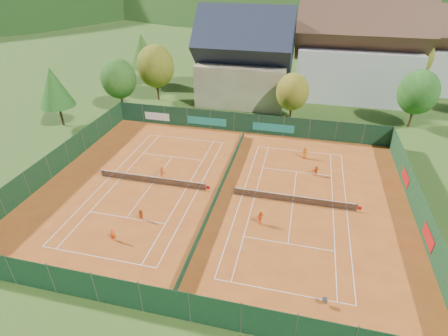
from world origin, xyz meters
TOP-DOWN VIEW (x-y plane):
  - ground at (0.00, 0.00)m, footprint 600.00×600.00m
  - clay_pad at (0.00, 0.00)m, footprint 40.00×32.00m
  - court_markings_left at (-8.00, 0.00)m, footprint 11.03×23.83m
  - court_markings_right at (8.00, 0.00)m, footprint 11.03×23.83m
  - tennis_net_left at (-7.85, 0.00)m, footprint 13.30×0.10m
  - tennis_net_right at (8.15, 0.00)m, footprint 13.30×0.10m
  - court_divider at (0.00, 0.00)m, footprint 0.03×28.80m
  - fence_north at (-0.46, 15.99)m, footprint 40.00×0.10m
  - fence_south at (0.00, -16.00)m, footprint 40.00×0.04m
  - fence_west at (-20.00, 0.00)m, footprint 0.04×32.00m
  - fence_east at (20.00, 0.05)m, footprint 0.09×32.00m
  - chalet at (-3.00, 30.00)m, footprint 16.20×12.00m
  - hotel_block_a at (16.00, 36.00)m, footprint 21.60×11.00m
  - hotel_block_b at (30.00, 44.00)m, footprint 17.28×10.00m
  - tree_west_front at (-22.00, 20.00)m, footprint 5.72×5.72m
  - tree_west_mid at (-18.00, 26.00)m, footprint 6.44×6.44m
  - tree_west_back at (-24.00, 34.00)m, footprint 5.60×5.60m
  - tree_center at (6.00, 22.00)m, footprint 5.01×5.01m
  - tree_east_front at (24.00, 24.00)m, footprint 5.72×5.72m
  - tree_west_side at (-28.00, 12.00)m, footprint 5.04×5.04m
  - tree_east_back at (26.00, 40.00)m, footprint 7.15×7.15m
  - mountain_backdrop at (28.54, 233.48)m, footprint 820.00×530.00m
  - ball_hopper at (11.11, -12.39)m, footprint 0.34×0.34m
  - loose_ball_0 at (-8.22, -7.06)m, footprint 0.07×0.07m
  - loose_ball_1 at (4.99, -9.88)m, footprint 0.07×0.07m
  - loose_ball_2 at (-0.06, 4.55)m, footprint 0.07×0.07m
  - player_left_near at (-7.62, -9.66)m, footprint 0.58×0.48m
  - player_left_mid at (-6.40, -6.40)m, footprint 0.66×0.55m
  - player_left_far at (-7.39, 1.50)m, footprint 0.97×0.60m
  - player_right_near at (5.09, -4.25)m, footprint 0.88×0.90m
  - player_right_far_a at (8.74, 10.10)m, footprint 0.82×0.59m
  - player_right_far_b at (10.23, 6.17)m, footprint 1.21×0.93m

SIDE VIEW (x-z plane):
  - mountain_backdrop at x=28.54m, z-range -160.64..81.36m
  - ground at x=0.00m, z-range -0.02..-0.02m
  - clay_pad at x=0.00m, z-range 0.00..0.01m
  - court_markings_left at x=-8.00m, z-range 0.01..0.01m
  - court_markings_right at x=8.00m, z-range 0.01..0.01m
  - loose_ball_0 at x=-8.22m, z-range 0.00..0.07m
  - loose_ball_1 at x=4.99m, z-range 0.00..0.07m
  - loose_ball_2 at x=-0.06m, z-range 0.00..0.07m
  - court_divider at x=0.00m, z-range 0.00..1.00m
  - tennis_net_left at x=-7.85m, z-range 0.00..1.02m
  - tennis_net_right at x=8.15m, z-range 0.00..1.02m
  - ball_hopper at x=11.11m, z-range 0.16..0.96m
  - player_left_mid at x=-6.40m, z-range 0.00..1.25m
  - player_right_far_b at x=10.23m, z-range 0.00..1.27m
  - player_left_near at x=-7.62m, z-range 0.00..1.36m
  - player_left_far at x=-7.39m, z-range 0.00..1.44m
  - player_right_near at x=5.09m, z-range 0.00..1.51m
  - player_right_far_a at x=8.74m, z-range 0.00..1.57m
  - fence_north at x=-0.46m, z-range -0.03..2.97m
  - fence_east at x=20.00m, z-range -0.02..2.98m
  - fence_south at x=0.00m, z-range 0.00..3.00m
  - fence_west at x=-20.00m, z-range 0.00..3.00m
  - tree_center at x=6.00m, z-range 0.92..8.52m
  - tree_west_front at x=-22.00m, z-range 1.05..9.74m
  - tree_east_front at x=24.00m, z-range 1.05..9.74m
  - tree_west_side at x=-28.00m, z-range 1.56..10.56m
  - tree_west_mid at x=-18.00m, z-range 1.18..10.96m
  - hotel_block_b at x=30.00m, z-range -1.13..14.37m
  - chalet at x=-3.00m, z-range -1.38..14.62m
  - tree_west_back at x=-24.00m, z-range 1.74..11.74m
  - tree_east_back at x=26.00m, z-range 1.31..12.18m
  - hotel_block_a at x=16.00m, z-range -1.24..16.01m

